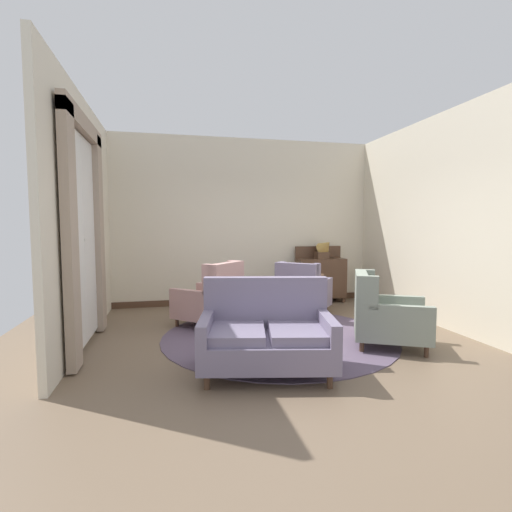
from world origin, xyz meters
TOP-DOWN VIEW (x-y plane):
  - ground at (0.00, 0.00)m, footprint 7.70×7.70m
  - wall_back at (0.00, 2.75)m, footprint 5.41×0.08m
  - wall_left at (-2.62, 0.82)m, footprint 0.08×3.85m
  - wall_right at (2.62, 0.82)m, footprint 0.08×3.85m
  - baseboard_back at (0.00, 2.69)m, footprint 5.25×0.03m
  - area_rug at (0.00, 0.30)m, footprint 3.28×3.28m
  - window_with_curtains at (-2.53, 0.38)m, footprint 0.12×1.95m
  - coffee_table at (-0.10, 0.15)m, footprint 0.85×0.85m
  - porcelain_vase at (-0.14, 0.14)m, footprint 0.16×0.16m
  - settee at (-0.49, -0.93)m, footprint 1.53×1.12m
  - armchair_beside_settee at (0.75, 1.37)m, footprint 1.15×1.17m
  - armchair_near_sideboard at (-0.86, 1.04)m, footprint 1.16×1.16m
  - armchair_far_left at (1.21, -0.43)m, footprint 1.15×1.09m
  - side_table at (0.86, 1.40)m, footprint 0.53×0.53m
  - sideboard at (1.52, 2.46)m, footprint 0.99×0.37m
  - gramophone at (1.56, 2.37)m, footprint 0.39×0.45m

SIDE VIEW (x-z plane):
  - ground at x=0.00m, z-range 0.00..0.00m
  - area_rug at x=0.00m, z-range 0.00..0.01m
  - baseboard_back at x=0.00m, z-range 0.00..0.12m
  - settee at x=-0.49m, z-range -0.09..0.89m
  - armchair_far_left at x=1.21m, z-range -0.07..0.89m
  - armchair_beside_settee at x=0.75m, z-range -0.07..0.88m
  - coffee_table at x=-0.10m, z-range 0.16..0.68m
  - armchair_near_sideboard at x=-0.86m, z-range -0.08..0.93m
  - side_table at x=0.86m, z-range 0.08..0.80m
  - sideboard at x=1.52m, z-range -0.06..1.08m
  - porcelain_vase at x=-0.14m, z-range 0.49..0.84m
  - gramophone at x=1.56m, z-range 0.88..1.34m
  - window_with_curtains at x=-2.53m, z-range 0.10..2.99m
  - wall_back at x=0.00m, z-range 0.00..3.29m
  - wall_left at x=-2.62m, z-range 0.00..3.29m
  - wall_right at x=2.62m, z-range 0.00..3.29m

